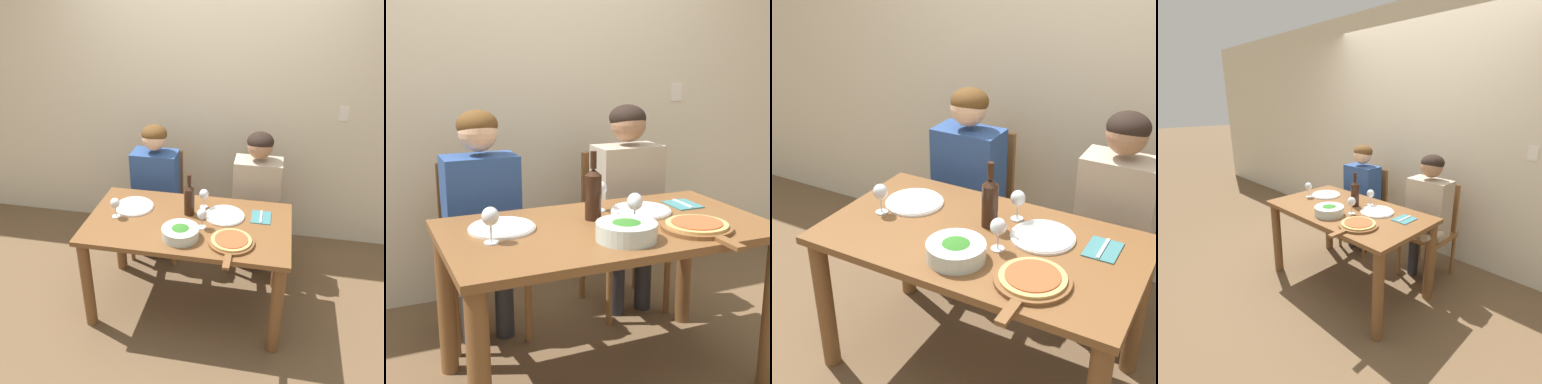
% 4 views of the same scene
% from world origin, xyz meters
% --- Properties ---
extents(ground_plane, '(40.00, 40.00, 0.00)m').
position_xyz_m(ground_plane, '(0.00, 0.00, 0.00)').
color(ground_plane, brown).
extents(back_wall, '(10.00, 0.06, 2.70)m').
position_xyz_m(back_wall, '(0.00, 1.19, 1.35)').
color(back_wall, beige).
rests_on(back_wall, ground).
extents(dining_table, '(1.45, 0.81, 0.75)m').
position_xyz_m(dining_table, '(0.00, 0.00, 0.61)').
color(dining_table, brown).
rests_on(dining_table, ground).
extents(chair_left, '(0.42, 0.42, 0.93)m').
position_xyz_m(chair_left, '(-0.41, 0.73, 0.50)').
color(chair_left, brown).
rests_on(chair_left, ground).
extents(chair_right, '(0.42, 0.42, 0.93)m').
position_xyz_m(chair_right, '(0.44, 0.73, 0.50)').
color(chair_right, brown).
rests_on(chair_right, ground).
extents(person_woman, '(0.47, 0.51, 1.22)m').
position_xyz_m(person_woman, '(-0.41, 0.62, 0.74)').
color(person_woman, '#28282D').
rests_on(person_woman, ground).
extents(person_man, '(0.47, 0.51, 1.22)m').
position_xyz_m(person_man, '(0.44, 0.62, 0.74)').
color(person_man, '#28282D').
rests_on(person_man, ground).
extents(wine_bottle, '(0.08, 0.08, 0.32)m').
position_xyz_m(wine_bottle, '(-0.01, 0.11, 0.88)').
color(wine_bottle, black).
rests_on(wine_bottle, dining_table).
extents(broccoli_bowl, '(0.25, 0.25, 0.08)m').
position_xyz_m(broccoli_bowl, '(-0.01, -0.20, 0.79)').
color(broccoli_bowl, silver).
rests_on(broccoli_bowl, dining_table).
extents(dinner_plate_left, '(0.29, 0.29, 0.02)m').
position_xyz_m(dinner_plate_left, '(-0.44, 0.12, 0.76)').
color(dinner_plate_left, white).
rests_on(dinner_plate_left, dining_table).
extents(dinner_plate_right, '(0.29, 0.29, 0.02)m').
position_xyz_m(dinner_plate_right, '(0.24, 0.12, 0.76)').
color(dinner_plate_right, white).
rests_on(dinner_plate_right, dining_table).
extents(pizza_on_board, '(0.31, 0.45, 0.04)m').
position_xyz_m(pizza_on_board, '(0.33, -0.21, 0.77)').
color(pizza_on_board, brown).
rests_on(pizza_on_board, dining_table).
extents(wine_glass_left, '(0.07, 0.07, 0.15)m').
position_xyz_m(wine_glass_left, '(-0.53, -0.03, 0.86)').
color(wine_glass_left, silver).
rests_on(wine_glass_left, dining_table).
extents(wine_glass_right, '(0.07, 0.07, 0.15)m').
position_xyz_m(wine_glass_right, '(0.07, 0.23, 0.86)').
color(wine_glass_right, silver).
rests_on(wine_glass_right, dining_table).
extents(wine_glass_centre, '(0.07, 0.07, 0.15)m').
position_xyz_m(wine_glass_centre, '(0.11, -0.06, 0.86)').
color(wine_glass_centre, silver).
rests_on(wine_glass_centre, dining_table).
extents(fork_on_napkin, '(0.14, 0.18, 0.01)m').
position_xyz_m(fork_on_napkin, '(0.51, 0.16, 0.76)').
color(fork_on_napkin, '#387075').
rests_on(fork_on_napkin, dining_table).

